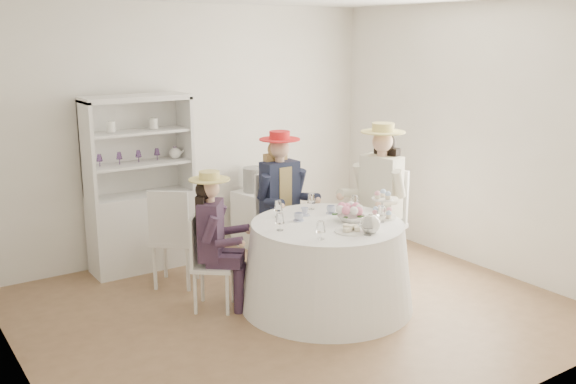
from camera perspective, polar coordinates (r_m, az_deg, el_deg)
ground at (r=5.80m, az=0.56°, el=-10.32°), size 4.50×4.50×0.00m
wall_back at (r=7.11m, az=-8.64°, el=5.37°), size 4.50×0.00×4.50m
wall_front at (r=3.96m, az=17.28°, el=-1.76°), size 4.50×0.00×4.50m
wall_left at (r=4.54m, az=-23.47°, el=-0.34°), size 0.00×4.50×4.50m
wall_right at (r=6.91m, az=16.20°, el=4.74°), size 0.00×4.50×4.50m
tea_table at (r=5.75m, az=3.47°, el=-6.45°), size 1.54×1.54×0.77m
hutch at (r=6.77m, az=-12.93°, el=-1.41°), size 1.22×0.80×1.79m
side_table at (r=7.42m, az=-2.91°, el=-2.32°), size 0.48×0.48×0.63m
hatbox at (r=7.30m, az=-2.95°, el=1.11°), size 0.31×0.31×0.27m
guest_left at (r=5.61m, az=-6.65°, el=-3.61°), size 0.53×0.52×1.25m
guest_mid at (r=6.48m, az=-0.63°, el=-0.08°), size 0.52×0.54×1.44m
guest_right at (r=6.45m, az=8.13°, el=0.16°), size 0.62×0.58×1.54m
spare_chair at (r=6.20m, az=-10.21°, el=-3.77°), size 0.57×0.57×0.98m
teacup_a at (r=5.67m, az=0.96°, el=-2.27°), size 0.11×0.11×0.07m
teacup_b at (r=5.84m, az=1.49°, el=-1.78°), size 0.08×0.08×0.06m
teacup_c at (r=5.91m, az=3.85°, el=-1.62°), size 0.10×0.10×0.07m
flower_bowl at (r=5.65m, az=5.63°, el=-2.43°), size 0.24×0.24×0.06m
flower_arrangement at (r=5.69m, az=5.45°, el=-1.55°), size 0.21×0.20×0.08m
table_teapot at (r=5.37m, az=7.36°, el=-2.84°), size 0.23×0.16×0.17m
sandwich_plate at (r=5.39m, az=5.59°, el=-3.39°), size 0.27×0.27×0.06m
cupcake_stand at (r=5.82m, az=8.38°, el=-1.41°), size 0.26×0.26×0.24m
stemware_set at (r=5.61m, az=3.54°, el=-2.01°), size 0.99×0.99×0.15m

